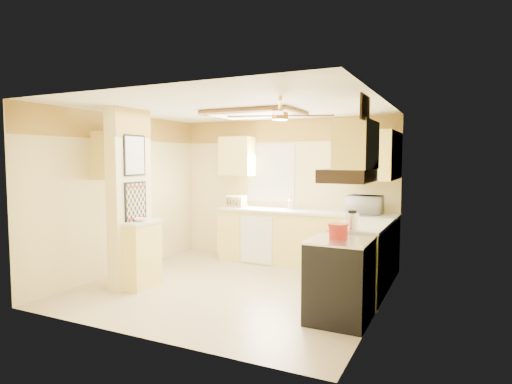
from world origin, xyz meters
The scene contains 34 objects.
floor centered at (0.00, 0.00, 0.00)m, with size 4.00×4.00×0.00m, color tan.
ceiling centered at (0.00, 0.00, 2.50)m, with size 4.00×4.00×0.00m, color white.
wall_back centered at (0.00, 1.90, 1.25)m, with size 4.00×4.00×0.00m, color #F2DD94.
wall_front centered at (0.00, -1.90, 1.25)m, with size 4.00×4.00×0.00m, color #F2DD94.
wall_left centered at (-2.00, 0.00, 1.25)m, with size 3.80×3.80×0.00m, color #F2DD94.
wall_right centered at (2.00, 0.00, 1.25)m, with size 3.80×3.80×0.00m, color #F2DD94.
wallpaper_border centered at (0.00, 1.88, 2.30)m, with size 4.00×0.02×0.40m, color #FFC94B.
partition_column centered at (-1.35, -0.55, 1.25)m, with size 0.20×0.70×2.50m, color #F2DD94.
partition_ledge centered at (-1.13, -0.55, 0.45)m, with size 0.25×0.55×0.90m, color #F8E174.
ledge_top centered at (-1.13, -0.55, 0.92)m, with size 0.28×0.58×0.04m, color silver.
lower_cabinets_back centered at (0.50, 1.60, 0.45)m, with size 3.00×0.60×0.90m, color #F8E174.
lower_cabinets_right centered at (1.70, 0.60, 0.45)m, with size 0.60×1.40×0.90m, color #F8E174.
countertop_back centered at (0.50, 1.59, 0.92)m, with size 3.04×0.64×0.04m, color silver.
countertop_right centered at (1.69, 0.60, 0.92)m, with size 0.64×1.44×0.04m, color silver.
dishwasher_panel centered at (-0.25, 1.29, 0.43)m, with size 0.58×0.02×0.80m, color white.
window centered at (-0.25, 1.89, 1.55)m, with size 0.92×0.02×1.02m.
upper_cab_back_left centered at (-0.85, 1.72, 1.85)m, with size 0.60×0.35×0.70m, color #F8E174.
upper_cab_back_right centered at (1.55, 1.72, 1.85)m, with size 0.90×0.35×0.70m, color #F8E174.
upper_cab_right centered at (1.82, 1.25, 1.85)m, with size 0.35×1.00×0.70m, color #F8E174.
upper_cab_left_wall centered at (-1.82, -0.25, 1.85)m, with size 0.35×0.75×0.70m, color #F8E174.
upper_cab_over_stove centered at (1.82, -0.55, 1.95)m, with size 0.35×0.76×0.52m, color #F8E174.
stove centered at (1.67, -0.55, 0.46)m, with size 0.68×0.77×0.92m.
range_hood centered at (1.74, -0.55, 1.62)m, with size 0.50×0.76×0.14m, color black.
poster_menu centered at (-1.24, -0.55, 1.85)m, with size 0.02×0.42×0.57m.
poster_nashville centered at (-1.24, -0.55, 1.20)m, with size 0.02×0.42×0.57m.
ceiling_light_panel centered at (0.10, 0.50, 2.46)m, with size 1.35×0.95×0.06m.
ceiling_fan centered at (1.00, -0.70, 2.29)m, with size 1.15×1.15×0.26m.
vent_grate centered at (1.98, -0.90, 2.30)m, with size 0.02×0.40×0.25m, color black.
microwave centered at (1.50, 1.58, 1.08)m, with size 0.52×0.35×0.29m, color white.
bowl centered at (-1.13, -0.58, 0.96)m, with size 0.19×0.19×0.05m, color white.
dutch_oven centered at (1.61, -0.45, 0.99)m, with size 0.24×0.24×0.16m.
kettle centered at (1.68, -0.05, 1.05)m, with size 0.16×0.16×0.24m.
dish_rack centered at (-0.80, 1.60, 1.01)m, with size 0.35×0.26×0.20m.
utensil_crock centered at (0.22, 1.71, 1.02)m, with size 0.12×0.12×0.24m.
Camera 1 is at (2.85, -5.17, 1.80)m, focal length 30.00 mm.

